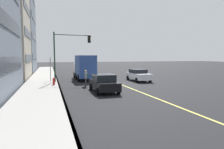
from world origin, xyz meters
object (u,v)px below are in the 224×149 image
(street_sign_post, at_px, (50,68))
(traffic_light_mast, at_px, (69,48))
(car_black, at_px, (104,83))
(fire_hydrant, at_px, (54,82))
(pedestrian_with_backpack, at_px, (86,77))
(truck_blue, at_px, (85,67))
(car_white, at_px, (138,75))

(street_sign_post, bearing_deg, traffic_light_mast, -114.66)
(car_black, bearing_deg, traffic_light_mast, 17.53)
(fire_hydrant, bearing_deg, pedestrian_with_backpack, -111.01)
(car_black, distance_m, traffic_light_mast, 8.65)
(pedestrian_with_backpack, height_order, traffic_light_mast, traffic_light_mast)
(truck_blue, height_order, street_sign_post, truck_blue)
(car_white, bearing_deg, pedestrian_with_backpack, 111.07)
(car_white, bearing_deg, traffic_light_mast, 82.96)
(truck_blue, bearing_deg, fire_hydrant, 140.58)
(street_sign_post, bearing_deg, truck_blue, -72.72)
(pedestrian_with_backpack, height_order, fire_hydrant, pedestrian_with_backpack)
(traffic_light_mast, relative_size, street_sign_post, 1.94)
(pedestrian_with_backpack, distance_m, street_sign_post, 6.18)
(truck_blue, distance_m, street_sign_post, 4.73)
(car_white, xyz_separation_m, pedestrian_with_backpack, (-2.88, 7.47, 0.26))
(car_white, xyz_separation_m, street_sign_post, (2.10, 11.05, 1.05))
(car_black, bearing_deg, fire_hydrant, 41.27)
(car_white, distance_m, street_sign_post, 11.30)
(truck_blue, bearing_deg, car_white, -118.19)
(truck_blue, relative_size, fire_hydrant, 6.97)
(traffic_light_mast, relative_size, fire_hydrant, 6.52)
(car_white, xyz_separation_m, truck_blue, (3.50, 6.54, 0.95))
(truck_blue, distance_m, traffic_light_mast, 4.17)
(car_black, height_order, pedestrian_with_backpack, pedestrian_with_backpack)
(truck_blue, relative_size, pedestrian_with_backpack, 3.67)
(pedestrian_with_backpack, relative_size, street_sign_post, 0.57)
(car_white, relative_size, truck_blue, 0.67)
(fire_hydrant, bearing_deg, street_sign_post, 4.68)
(car_white, distance_m, truck_blue, 7.48)
(truck_blue, xyz_separation_m, street_sign_post, (-1.41, 4.52, 0.10))
(traffic_light_mast, distance_m, street_sign_post, 3.38)
(car_black, distance_m, fire_hydrant, 6.50)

